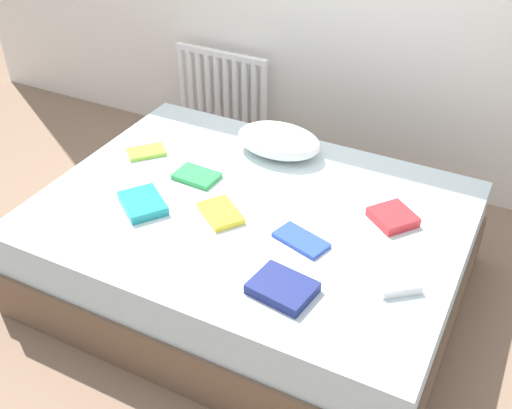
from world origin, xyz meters
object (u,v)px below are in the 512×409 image
Objects in this scene: bed at (251,248)px; radiator at (222,91)px; pillow at (279,141)px; textbook_teal at (143,203)px; textbook_red at (393,217)px; textbook_lime at (146,152)px; textbook_green at (197,176)px; textbook_blue at (301,240)px; textbook_yellow at (221,213)px; textbook_white at (392,273)px; textbook_navy at (282,288)px.

radiator reaches higher than bed.
textbook_teal is at bearing -115.55° from pillow.
bed is 0.71m from textbook_red.
textbook_lime is 1.08× the size of textbook_red.
textbook_green is at bearing -135.97° from textbook_red.
radiator reaches higher than textbook_green.
textbook_blue is at bearing -64.22° from textbook_lime.
textbook_yellow is at bearing -73.25° from textbook_lime.
radiator is 2.09m from textbook_white.
textbook_lime is at bearing 166.46° from bed.
textbook_yellow is at bearing 53.29° from textbook_teal.
textbook_yellow is (-0.41, 0.01, 0.01)m from textbook_blue.
textbook_red is at bearing -46.84° from textbook_lime.
textbook_navy is at bearing -53.53° from radiator.
textbook_blue is 1.32× the size of textbook_red.
radiator reaches higher than textbook_yellow.
radiator reaches higher than textbook_navy.
pillow is at bearing -167.18° from textbook_white.
textbook_green is at bearing 176.53° from textbook_yellow.
textbook_lime is at bearing -141.08° from textbook_red.
textbook_green is at bearing 165.63° from bed.
textbook_navy is (-0.36, -0.28, 0.00)m from textbook_white.
textbook_yellow reaches higher than textbook_green.
textbook_green is (-0.26, -0.41, -0.06)m from pillow.
textbook_lime is 0.49m from textbook_teal.
textbook_yellow is 0.93× the size of textbook_teal.
textbook_yellow is at bearing -164.12° from textbook_blue.
radiator is at bearing 137.12° from pillow.
textbook_navy is (1.22, -1.66, 0.11)m from radiator.
radiator is at bearing 49.27° from textbook_lime.
textbook_white is (0.73, -0.17, 0.27)m from bed.
textbook_white is at bearing 33.26° from textbook_yellow.
textbook_navy is at bearing -89.33° from textbook_white.
pillow reaches higher than textbook_blue.
textbook_green is 0.92× the size of textbook_teal.
radiator is 2.81× the size of textbook_blue.
textbook_teal is (0.27, -0.41, 0.01)m from textbook_lime.
textbook_green is at bearing -141.60° from textbook_white.
textbook_teal is at bearing 173.51° from textbook_navy.
radiator reaches higher than textbook_red.
textbook_green is (-0.67, 0.23, 0.00)m from textbook_blue.
textbook_navy reaches higher than textbook_lime.
textbook_teal is (-0.35, -0.74, -0.05)m from pillow.
radiator is 2.89× the size of textbook_teal.
textbook_white is at bearing -61.00° from textbook_lime.
textbook_lime is (-0.63, -0.33, -0.07)m from pillow.
bed is 0.43m from textbook_blue.
textbook_navy is (0.38, -0.46, 0.28)m from bed.
textbook_lime is 1.49m from textbook_white.
textbook_yellow is at bearing -131.01° from textbook_white.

